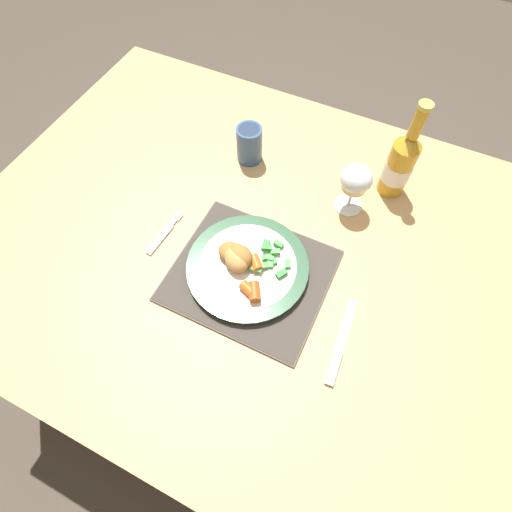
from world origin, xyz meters
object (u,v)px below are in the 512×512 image
at_px(wine_glass, 356,181).
at_px(bottle, 400,163).
at_px(fork, 163,236).
at_px(table_knife, 339,348).
at_px(drinking_cup, 249,143).
at_px(dining_table, 273,266).
at_px(dinner_plate, 248,267).

height_order(wine_glass, bottle, bottle).
bearing_deg(wine_glass, fork, -142.77).
bearing_deg(table_knife, bottle, 93.30).
height_order(fork, bottle, bottle).
relative_size(bottle, drinking_cup, 2.60).
bearing_deg(dining_table, dinner_plate, -112.98).
xyz_separation_m(table_knife, bottle, (-0.03, 0.45, 0.09)).
distance_m(dinner_plate, fork, 0.22).
bearing_deg(dinner_plate, bottle, 59.18).
distance_m(wine_glass, drinking_cup, 0.29).
relative_size(dining_table, wine_glass, 11.22).
bearing_deg(wine_glass, drinking_cup, 172.33).
height_order(dining_table, drinking_cup, drinking_cup).
bearing_deg(table_knife, dinner_plate, 161.82).
bearing_deg(dining_table, drinking_cup, 127.13).
bearing_deg(bottle, fork, -139.60).
xyz_separation_m(dining_table, dinner_plate, (-0.03, -0.07, 0.09)).
distance_m(dining_table, bottle, 0.38).
bearing_deg(drinking_cup, dining_table, -52.87).
bearing_deg(dinner_plate, table_knife, -18.18).
bearing_deg(dinner_plate, wine_glass, 62.09).
distance_m(fork, table_knife, 0.47).
xyz_separation_m(dinner_plate, bottle, (0.22, 0.37, 0.07)).
xyz_separation_m(table_knife, wine_glass, (-0.10, 0.35, 0.09)).
bearing_deg(drinking_cup, wine_glass, -7.67).
distance_m(table_knife, drinking_cup, 0.55).
xyz_separation_m(fork, bottle, (0.44, 0.37, 0.09)).
relative_size(dinner_plate, drinking_cup, 2.71).
bearing_deg(bottle, wine_glass, -127.95).
bearing_deg(dining_table, fork, -162.36).
bearing_deg(table_knife, dining_table, 144.20).
bearing_deg(fork, table_knife, -9.10).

